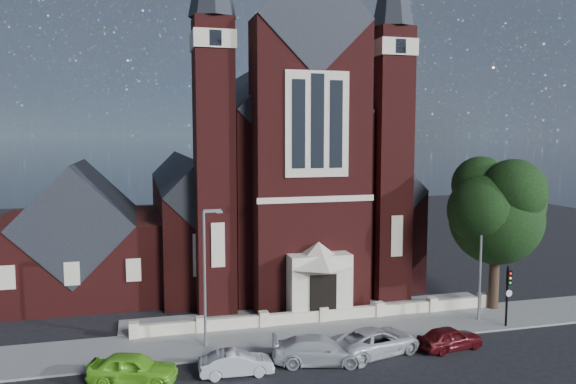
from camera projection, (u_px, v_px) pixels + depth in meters
name	position (u px, v px, depth m)	size (l,w,h in m)	color
ground	(289.00, 288.00, 45.11)	(120.00, 120.00, 0.00)	black
pavement_strip	(333.00, 333.00, 35.02)	(60.00, 5.00, 0.12)	gray
forecourt_paving	(314.00, 313.00, 38.86)	(26.00, 3.00, 0.14)	gray
forecourt_wall	(323.00, 322.00, 36.94)	(24.00, 0.40, 0.90)	beige
church	(267.00, 180.00, 51.92)	(20.01, 34.90, 29.20)	#471413
parish_hall	(80.00, 242.00, 43.48)	(12.00, 12.20, 10.24)	#471413
street_tree	(500.00, 213.00, 38.72)	(6.40, 6.60, 10.70)	black
street_lamp_left	(206.00, 270.00, 32.04)	(1.16, 0.22, 8.09)	gray
street_lamp_right	(482.00, 253.00, 36.67)	(1.16, 0.22, 8.09)	gray
traffic_signal	(508.00, 288.00, 35.59)	(0.28, 0.42, 4.00)	black
car_lime_van	(133.00, 368.00, 27.83)	(1.77, 4.39, 1.50)	#7BD72B
car_silver_a	(236.00, 363.00, 28.75)	(1.32, 3.80, 1.25)	#BABEC3
car_silver_b	(319.00, 350.00, 30.20)	(2.06, 5.07, 1.47)	#B8BDC1
car_white_suv	(376.00, 341.00, 31.54)	(2.45, 5.32, 1.48)	silver
car_dark_red	(450.00, 338.00, 32.21)	(1.58, 3.93, 1.34)	#4F0D11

